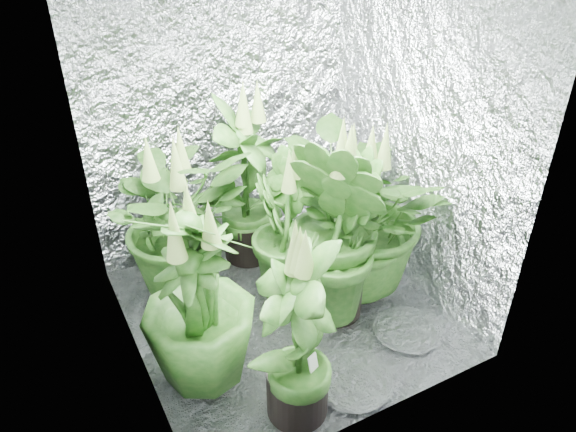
{
  "coord_description": "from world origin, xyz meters",
  "views": [
    {
      "loc": [
        -1.09,
        -2.09,
        2.14
      ],
      "look_at": [
        0.02,
        0.0,
        0.63
      ],
      "focal_mm": 35.0,
      "sensor_mm": 36.0,
      "label": 1
    }
  ],
  "objects_px": {
    "plant_a": "(178,220)",
    "circulation_fan": "(322,211)",
    "plant_d": "(197,299)",
    "plant_e": "(369,218)",
    "plant_b": "(245,184)",
    "plant_c": "(284,228)",
    "plant_f": "(298,337)",
    "plant_g": "(339,229)"
  },
  "relations": [
    {
      "from": "plant_f",
      "to": "plant_b",
      "type": "bearing_deg",
      "value": 75.8
    },
    {
      "from": "plant_a",
      "to": "plant_b",
      "type": "xyz_separation_m",
      "value": [
        0.46,
        0.1,
        0.05
      ]
    },
    {
      "from": "plant_a",
      "to": "plant_c",
      "type": "relative_size",
      "value": 1.04
    },
    {
      "from": "plant_c",
      "to": "plant_d",
      "type": "height_order",
      "value": "plant_d"
    },
    {
      "from": "plant_e",
      "to": "plant_g",
      "type": "distance_m",
      "value": 0.27
    },
    {
      "from": "plant_a",
      "to": "circulation_fan",
      "type": "relative_size",
      "value": 2.87
    },
    {
      "from": "circulation_fan",
      "to": "plant_b",
      "type": "bearing_deg",
      "value": 179.6
    },
    {
      "from": "plant_a",
      "to": "plant_b",
      "type": "bearing_deg",
      "value": 12.57
    },
    {
      "from": "plant_d",
      "to": "plant_e",
      "type": "xyz_separation_m",
      "value": [
        1.05,
        0.18,
        0.01
      ]
    },
    {
      "from": "plant_c",
      "to": "plant_f",
      "type": "distance_m",
      "value": 0.85
    },
    {
      "from": "plant_e",
      "to": "plant_c",
      "type": "bearing_deg",
      "value": 153.46
    },
    {
      "from": "plant_e",
      "to": "plant_d",
      "type": "bearing_deg",
      "value": -170.42
    },
    {
      "from": "plant_b",
      "to": "circulation_fan",
      "type": "height_order",
      "value": "plant_b"
    },
    {
      "from": "plant_g",
      "to": "circulation_fan",
      "type": "xyz_separation_m",
      "value": [
        0.36,
        0.74,
        -0.4
      ]
    },
    {
      "from": "plant_f",
      "to": "circulation_fan",
      "type": "bearing_deg",
      "value": 54.9
    },
    {
      "from": "plant_c",
      "to": "plant_a",
      "type": "bearing_deg",
      "value": 147.86
    },
    {
      "from": "plant_c",
      "to": "plant_g",
      "type": "xyz_separation_m",
      "value": [
        0.16,
        -0.29,
        0.11
      ]
    },
    {
      "from": "plant_d",
      "to": "circulation_fan",
      "type": "xyz_separation_m",
      "value": [
        1.16,
        0.84,
        -0.33
      ]
    },
    {
      "from": "plant_c",
      "to": "plant_g",
      "type": "height_order",
      "value": "plant_g"
    },
    {
      "from": "plant_a",
      "to": "plant_b",
      "type": "height_order",
      "value": "plant_b"
    },
    {
      "from": "plant_a",
      "to": "plant_d",
      "type": "distance_m",
      "value": 0.71
    },
    {
      "from": "plant_a",
      "to": "plant_e",
      "type": "relative_size",
      "value": 0.92
    },
    {
      "from": "plant_b",
      "to": "plant_f",
      "type": "height_order",
      "value": "plant_b"
    },
    {
      "from": "plant_e",
      "to": "plant_b",
      "type": "bearing_deg",
      "value": 126.31
    },
    {
      "from": "plant_c",
      "to": "plant_g",
      "type": "distance_m",
      "value": 0.35
    },
    {
      "from": "plant_b",
      "to": "plant_d",
      "type": "xyz_separation_m",
      "value": [
        -0.6,
        -0.8,
        -0.03
      ]
    },
    {
      "from": "plant_d",
      "to": "plant_e",
      "type": "bearing_deg",
      "value": 9.58
    },
    {
      "from": "plant_c",
      "to": "plant_d",
      "type": "bearing_deg",
      "value": -149.02
    },
    {
      "from": "plant_d",
      "to": "plant_g",
      "type": "height_order",
      "value": "plant_g"
    },
    {
      "from": "plant_d",
      "to": "plant_g",
      "type": "relative_size",
      "value": 0.88
    },
    {
      "from": "plant_d",
      "to": "plant_f",
      "type": "relative_size",
      "value": 1.04
    },
    {
      "from": "plant_b",
      "to": "circulation_fan",
      "type": "distance_m",
      "value": 0.67
    },
    {
      "from": "plant_b",
      "to": "plant_g",
      "type": "distance_m",
      "value": 0.73
    },
    {
      "from": "plant_b",
      "to": "plant_f",
      "type": "bearing_deg",
      "value": -104.2
    },
    {
      "from": "plant_d",
      "to": "plant_g",
      "type": "xyz_separation_m",
      "value": [
        0.8,
        0.1,
        0.07
      ]
    },
    {
      "from": "plant_d",
      "to": "circulation_fan",
      "type": "distance_m",
      "value": 1.47
    },
    {
      "from": "plant_a",
      "to": "plant_d",
      "type": "bearing_deg",
      "value": -101.43
    },
    {
      "from": "plant_d",
      "to": "circulation_fan",
      "type": "height_order",
      "value": "plant_d"
    },
    {
      "from": "plant_a",
      "to": "plant_f",
      "type": "relative_size",
      "value": 0.98
    },
    {
      "from": "plant_d",
      "to": "circulation_fan",
      "type": "relative_size",
      "value": 3.02
    },
    {
      "from": "plant_a",
      "to": "plant_e",
      "type": "distance_m",
      "value": 1.05
    },
    {
      "from": "plant_a",
      "to": "plant_g",
      "type": "distance_m",
      "value": 0.9
    }
  ]
}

